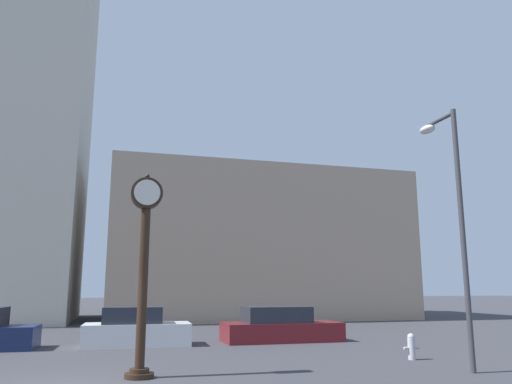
% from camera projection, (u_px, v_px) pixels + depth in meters
% --- Properties ---
extents(building_storefront_row, '(20.27, 12.00, 10.02)m').
position_uv_depth(building_storefront_row, '(252.00, 247.00, 36.60)').
color(building_storefront_row, tan).
rests_on(building_storefront_row, ground_plane).
extents(street_clock, '(0.78, 0.69, 4.94)m').
position_uv_depth(street_clock, '(144.00, 256.00, 12.28)').
color(street_clock, black).
rests_on(street_clock, ground_plane).
extents(car_white, '(3.92, 1.95, 1.40)m').
position_uv_depth(car_white, '(136.00, 329.00, 18.36)').
color(car_white, silver).
rests_on(car_white, ground_plane).
extents(car_maroon, '(4.68, 1.97, 1.36)m').
position_uv_depth(car_maroon, '(280.00, 327.00, 19.86)').
color(car_maroon, maroon).
rests_on(car_maroon, ground_plane).
extents(fire_hydrant_near, '(0.51, 0.22, 0.76)m').
position_uv_depth(fire_hydrant_near, '(411.00, 346.00, 14.81)').
color(fire_hydrant_near, '#B7B7BC').
rests_on(fire_hydrant_near, ground_plane).
extents(street_lamp_right, '(0.36, 1.57, 6.93)m').
position_uv_depth(street_lamp_right, '(451.00, 196.00, 13.64)').
color(street_lamp_right, '#38383D').
rests_on(street_lamp_right, ground_plane).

